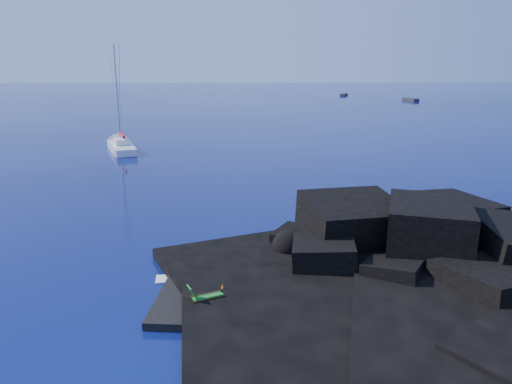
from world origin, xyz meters
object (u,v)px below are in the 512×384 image
Objects in this scene: marker_cone at (223,289)px; distant_boat_b at (410,101)px; sailboat at (122,150)px; deck_chair at (207,292)px; sunbather at (273,286)px; distant_boat_a at (344,96)px.

distant_boat_b is at bearing 67.20° from marker_cone.
sailboat is 88.37m from distant_boat_b.
sunbather is at bearing -0.69° from deck_chair.
sailboat reaches higher than deck_chair.
deck_chair reaches higher than distant_boat_b.
distant_boat_a is at bearing 108.19° from distant_boat_b.
deck_chair is 3.04× the size of marker_cone.
sailboat is 6.81× the size of sunbather.
distant_boat_a is at bearing 51.92° from deck_chair.
marker_cone is (0.61, 0.83, -0.27)m from deck_chair.
distant_boat_b is at bearing -30.82° from distant_boat_a.
sunbather reaches higher than distant_boat_a.
sunbather is (2.86, 1.22, -0.34)m from deck_chair.
deck_chair is 1.06m from marker_cone.
sunbather is at bearing -88.11° from sailboat.
distant_boat_a is (29.01, 123.58, -0.52)m from sunbather.
distant_boat_b is (44.83, 106.04, -0.86)m from deck_chair.
sunbather is 3.63× the size of marker_cone.
distant_boat_b is (57.05, 67.48, 0.00)m from sailboat.
deck_chair is 0.84× the size of sunbather.
marker_cone is (-2.25, -0.39, 0.07)m from sunbather.
distant_boat_b reaches higher than distant_boat_a.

